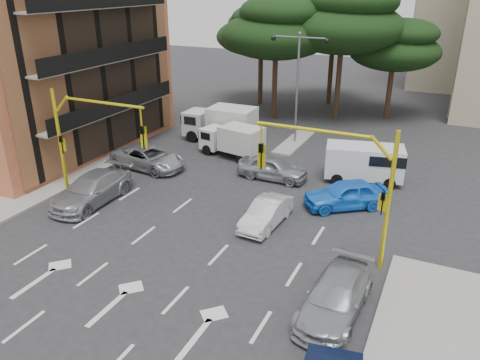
% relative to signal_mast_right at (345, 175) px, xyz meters
% --- Properties ---
extents(ground, '(120.00, 120.00, 0.00)m').
position_rel_signal_mast_right_xyz_m(ground, '(-6.80, -1.99, -3.88)').
color(ground, '#28282B').
rests_on(ground, ground).
extents(median_strip, '(1.40, 6.00, 0.15)m').
position_rel_signal_mast_right_xyz_m(median_strip, '(-6.80, 14.01, -3.81)').
color(median_strip, gray).
rests_on(median_strip, ground).
extents(apartment_orange, '(15.19, 16.15, 13.70)m').
position_rel_signal_mast_right_xyz_m(apartment_orange, '(-24.76, 6.01, 2.97)').
color(apartment_orange, '#BB533A').
rests_on(apartment_orange, ground).
extents(pine_left_near, '(9.15, 9.15, 10.23)m').
position_rel_signal_mast_right_xyz_m(pine_left_near, '(-10.75, 19.96, 3.72)').
color(pine_left_near, '#382616').
rests_on(pine_left_near, ground).
extents(pine_center, '(9.98, 9.98, 11.16)m').
position_rel_signal_mast_right_xyz_m(pine_center, '(-5.75, 21.96, 4.41)').
color(pine_center, '#382616').
rests_on(pine_center, ground).
extents(pine_left_far, '(8.32, 8.32, 9.30)m').
position_rel_signal_mast_right_xyz_m(pine_left_far, '(-13.75, 23.96, 3.03)').
color(pine_left_far, '#382616').
rests_on(pine_left_far, ground).
extents(pine_right, '(7.49, 7.49, 8.37)m').
position_rel_signal_mast_right_xyz_m(pine_right, '(-1.75, 23.96, 2.33)').
color(pine_right, '#382616').
rests_on(pine_right, ground).
extents(pine_back, '(9.15, 9.15, 10.23)m').
position_rel_signal_mast_right_xyz_m(pine_back, '(-7.75, 26.96, 3.72)').
color(pine_back, '#382616').
rests_on(pine_back, ground).
extents(signal_mast_right, '(5.79, 0.37, 6.00)m').
position_rel_signal_mast_right_xyz_m(signal_mast_right, '(0.00, 0.00, 0.00)').
color(signal_mast_right, yellow).
rests_on(signal_mast_right, ground).
extents(signal_mast_left, '(5.79, 0.37, 6.00)m').
position_rel_signal_mast_right_xyz_m(signal_mast_left, '(-13.61, 0.00, 0.00)').
color(signal_mast_left, yellow).
rests_on(signal_mast_left, ground).
extents(street_lamp_center, '(4.16, 0.36, 7.77)m').
position_rel_signal_mast_right_xyz_m(street_lamp_center, '(-6.80, 14.01, 1.54)').
color(street_lamp_center, slate).
rests_on(street_lamp_center, median_strip).
extents(car_white_hatch, '(1.57, 3.91, 1.26)m').
position_rel_signal_mast_right_xyz_m(car_white_hatch, '(-3.95, 1.45, -3.25)').
color(car_white_hatch, silver).
rests_on(car_white_hatch, ground).
extents(car_blue_compact, '(4.61, 4.01, 1.50)m').
position_rel_signal_mast_right_xyz_m(car_blue_compact, '(-0.90, 5.04, -3.13)').
color(car_blue_compact, blue).
rests_on(car_blue_compact, ground).
extents(car_silver_wagon, '(2.27, 5.32, 1.53)m').
position_rel_signal_mast_right_xyz_m(car_silver_wagon, '(-13.44, -0.17, -3.12)').
color(car_silver_wagon, '#989A9F').
rests_on(car_silver_wagon, ground).
extents(car_silver_cross_a, '(5.22, 2.82, 1.39)m').
position_rel_signal_mast_right_xyz_m(car_silver_cross_a, '(-13.63, 5.27, -3.19)').
color(car_silver_cross_a, '#9C9EA3').
rests_on(car_silver_cross_a, ground).
extents(car_silver_cross_b, '(4.22, 1.70, 1.44)m').
position_rel_signal_mast_right_xyz_m(car_silver_cross_b, '(-5.80, 7.01, -3.17)').
color(car_silver_cross_b, '#9C9EA4').
rests_on(car_silver_cross_b, ground).
extents(car_silver_parked, '(2.14, 4.81, 1.37)m').
position_rel_signal_mast_right_xyz_m(car_silver_parked, '(0.80, -3.66, -3.20)').
color(car_silver_parked, '#96999E').
rests_on(car_silver_parked, ground).
extents(van_white, '(4.81, 2.97, 2.23)m').
position_rel_signal_mast_right_xyz_m(van_white, '(-0.80, 9.01, -2.77)').
color(van_white, silver).
rests_on(van_white, ground).
extents(box_truck_a, '(5.47, 2.36, 2.67)m').
position_rel_signal_mast_right_xyz_m(box_truck_a, '(-11.95, 12.01, -2.55)').
color(box_truck_a, silver).
rests_on(box_truck_a, ground).
extents(box_truck_b, '(4.75, 2.68, 2.21)m').
position_rel_signal_mast_right_xyz_m(box_truck_b, '(-9.77, 9.51, -2.78)').
color(box_truck_b, white).
rests_on(box_truck_b, ground).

